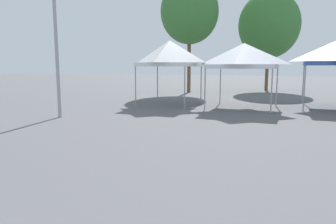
{
  "coord_description": "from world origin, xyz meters",
  "views": [
    {
      "loc": [
        2.18,
        0.31,
        2.12
      ],
      "look_at": [
        0.01,
        5.36,
        1.3
      ],
      "focal_mm": 33.27,
      "sensor_mm": 36.0,
      "label": 1
    }
  ],
  "objects_px": {
    "light_pole_opposite_side": "(55,9)",
    "tree_behind_tents_center": "(190,12)",
    "canopy_tent_right_of_center": "(244,56)",
    "tree_behind_tents_right": "(269,25)",
    "canopy_tent_behind_right": "(170,54)"
  },
  "relations": [
    {
      "from": "light_pole_opposite_side",
      "to": "tree_behind_tents_center",
      "type": "xyz_separation_m",
      "value": [
        0.83,
        13.68,
        1.91
      ]
    },
    {
      "from": "canopy_tent_right_of_center",
      "to": "tree_behind_tents_right",
      "type": "height_order",
      "value": "tree_behind_tents_right"
    },
    {
      "from": "canopy_tent_right_of_center",
      "to": "tree_behind_tents_center",
      "type": "bearing_deg",
      "value": 125.81
    },
    {
      "from": "tree_behind_tents_center",
      "to": "canopy_tent_right_of_center",
      "type": "bearing_deg",
      "value": -54.19
    },
    {
      "from": "tree_behind_tents_center",
      "to": "tree_behind_tents_right",
      "type": "relative_size",
      "value": 1.05
    },
    {
      "from": "canopy_tent_behind_right",
      "to": "tree_behind_tents_right",
      "type": "height_order",
      "value": "tree_behind_tents_right"
    },
    {
      "from": "canopy_tent_behind_right",
      "to": "light_pole_opposite_side",
      "type": "bearing_deg",
      "value": -113.97
    },
    {
      "from": "canopy_tent_behind_right",
      "to": "tree_behind_tents_center",
      "type": "xyz_separation_m",
      "value": [
        -1.71,
        7.96,
        3.48
      ]
    },
    {
      "from": "light_pole_opposite_side",
      "to": "canopy_tent_right_of_center",
      "type": "bearing_deg",
      "value": 42.33
    },
    {
      "from": "tree_behind_tents_center",
      "to": "light_pole_opposite_side",
      "type": "bearing_deg",
      "value": -93.47
    },
    {
      "from": "tree_behind_tents_right",
      "to": "tree_behind_tents_center",
      "type": "bearing_deg",
      "value": -140.31
    },
    {
      "from": "canopy_tent_right_of_center",
      "to": "tree_behind_tents_center",
      "type": "relative_size",
      "value": 0.37
    },
    {
      "from": "canopy_tent_behind_right",
      "to": "tree_behind_tents_right",
      "type": "bearing_deg",
      "value": 73.15
    },
    {
      "from": "canopy_tent_behind_right",
      "to": "tree_behind_tents_right",
      "type": "xyz_separation_m",
      "value": [
        3.79,
        12.53,
        2.75
      ]
    },
    {
      "from": "light_pole_opposite_side",
      "to": "tree_behind_tents_center",
      "type": "distance_m",
      "value": 13.84
    }
  ]
}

